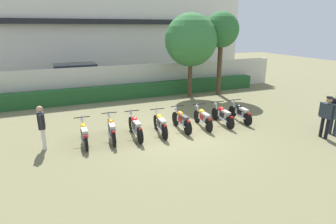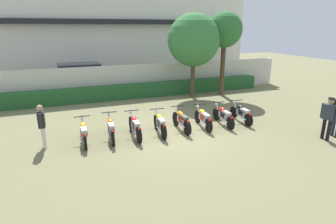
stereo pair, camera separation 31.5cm
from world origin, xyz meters
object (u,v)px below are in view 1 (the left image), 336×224
object	(u,v)px
motorcycle_in_row_1	(111,129)
motorcycle_in_row_3	(160,123)
tree_far_side	(221,31)
motorcycle_in_row_4	(182,120)
tree_near_inspector	(191,40)
motorcycle_in_row_7	(240,112)
motorcycle_in_row_0	(84,133)
officer_0	(327,114)
officer_1	(336,110)
motorcycle_in_row_6	(223,115)
motorcycle_in_row_2	(135,126)
parked_car	(78,78)
motorcycle_in_row_5	(203,117)
inspector_person	(42,124)

from	to	relation	value
motorcycle_in_row_1	motorcycle_in_row_3	distance (m)	1.97
tree_far_side	motorcycle_in_row_4	distance (m)	7.91
tree_far_side	motorcycle_in_row_3	bearing A→B (deg)	-139.94
tree_near_inspector	motorcycle_in_row_7	distance (m)	6.00
motorcycle_in_row_0	motorcycle_in_row_4	xyz separation A→B (m)	(3.99, -0.06, 0.01)
motorcycle_in_row_7	officer_0	size ratio (longest dim) A/B	1.08
motorcycle_in_row_1	officer_1	bearing A→B (deg)	-104.97
motorcycle_in_row_1	motorcycle_in_row_6	world-z (taller)	motorcycle_in_row_1
motorcycle_in_row_0	motorcycle_in_row_1	distance (m)	1.03
motorcycle_in_row_2	tree_near_inspector	bearing A→B (deg)	-43.06
motorcycle_in_row_1	motorcycle_in_row_7	bearing A→B (deg)	-86.65
parked_car	tree_near_inspector	xyz separation A→B (m)	(6.30, -4.19, 2.54)
tree_near_inspector	motorcycle_in_row_7	size ratio (longest dim) A/B	2.79
tree_near_inspector	motorcycle_in_row_2	xyz separation A→B (m)	(-5.05, -5.17, -3.02)
motorcycle_in_row_3	motorcycle_in_row_5	xyz separation A→B (m)	(2.01, 0.04, -0.01)
motorcycle_in_row_4	motorcycle_in_row_5	size ratio (longest dim) A/B	1.01
parked_car	motorcycle_in_row_4	world-z (taller)	parked_car
motorcycle_in_row_0	officer_1	distance (m)	9.91
motorcycle_in_row_4	motorcycle_in_row_6	world-z (taller)	motorcycle_in_row_4
motorcycle_in_row_3	officer_0	distance (m)	6.54
motorcycle_in_row_4	officer_1	xyz separation A→B (m)	(5.46, -2.87, 0.61)
motorcycle_in_row_3	motorcycle_in_row_5	bearing A→B (deg)	-84.17
motorcycle_in_row_5	motorcycle_in_row_7	world-z (taller)	motorcycle_in_row_5
tree_near_inspector	motorcycle_in_row_0	bearing A→B (deg)	-143.97
motorcycle_in_row_2	motorcycle_in_row_7	bearing A→B (deg)	-88.78
officer_0	tree_far_side	bearing A→B (deg)	-97.35
motorcycle_in_row_2	officer_0	bearing A→B (deg)	-111.83
officer_0	motorcycle_in_row_3	bearing A→B (deg)	-32.32
motorcycle_in_row_0	inspector_person	world-z (taller)	inspector_person
motorcycle_in_row_6	officer_1	bearing A→B (deg)	-125.68
motorcycle_in_row_4	motorcycle_in_row_7	size ratio (longest dim) A/B	1.02
inspector_person	officer_0	size ratio (longest dim) A/B	0.96
tree_near_inspector	officer_1	xyz separation A→B (m)	(2.44, -8.03, -2.41)
motorcycle_in_row_4	motorcycle_in_row_0	bearing A→B (deg)	89.49
tree_far_side	motorcycle_in_row_4	bearing A→B (deg)	-135.20
motorcycle_in_row_0	inspector_person	bearing A→B (deg)	84.49
officer_1	motorcycle_in_row_7	bearing A→B (deg)	-41.32
parked_car	tree_far_side	size ratio (longest dim) A/B	0.88
motorcycle_in_row_1	motorcycle_in_row_2	world-z (taller)	motorcycle_in_row_2
inspector_person	parked_car	bearing A→B (deg)	77.08
parked_car	motorcycle_in_row_1	world-z (taller)	parked_car
motorcycle_in_row_1	officer_0	xyz separation A→B (m)	(7.81, -3.05, 0.54)
motorcycle_in_row_0	motorcycle_in_row_1	bearing A→B (deg)	-86.70
motorcycle_in_row_5	officer_0	world-z (taller)	officer_0
motorcycle_in_row_1	inspector_person	world-z (taller)	inspector_person
motorcycle_in_row_7	officer_1	world-z (taller)	officer_1
motorcycle_in_row_7	motorcycle_in_row_3	bearing A→B (deg)	94.15
tree_far_side	motorcycle_in_row_0	size ratio (longest dim) A/B	2.86
motorcycle_in_row_2	inspector_person	world-z (taller)	inspector_person
motorcycle_in_row_7	officer_1	distance (m)	3.82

